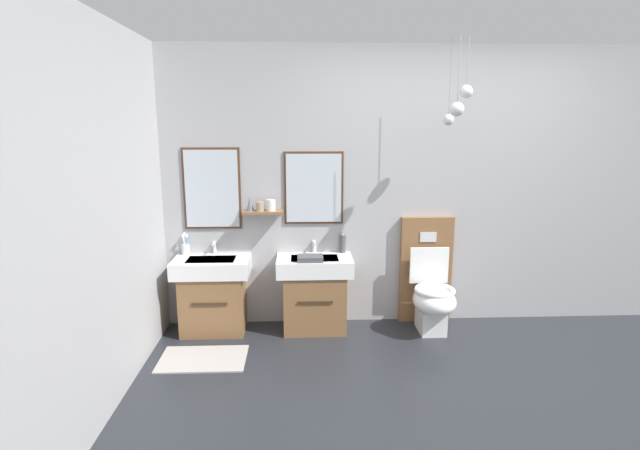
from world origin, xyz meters
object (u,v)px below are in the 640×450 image
(vanity_sink_right, at_px, (315,291))
(toilet, at_px, (430,288))
(toothbrush_cup, at_px, (186,248))
(vanity_sink_left, at_px, (213,292))
(soap_dispenser, at_px, (343,243))
(folded_hand_towel, at_px, (310,258))

(vanity_sink_right, height_order, toilet, toilet)
(vanity_sink_right, height_order, toothbrush_cup, toothbrush_cup)
(vanity_sink_left, xyz_separation_m, toilet, (1.95, -0.03, 0.02))
(soap_dispenser, bearing_deg, vanity_sink_right, -151.09)
(toilet, height_order, folded_hand_towel, toilet)
(vanity_sink_left, relative_size, vanity_sink_right, 1.00)
(toothbrush_cup, xyz_separation_m, soap_dispenser, (1.42, 0.01, 0.03))
(vanity_sink_right, distance_m, toilet, 1.04)
(toothbrush_cup, distance_m, soap_dispenser, 1.42)
(toilet, bearing_deg, soap_dispenser, 167.60)
(vanity_sink_right, bearing_deg, toothbrush_cup, 173.31)
(toilet, bearing_deg, vanity_sink_left, 179.25)
(folded_hand_towel, bearing_deg, toothbrush_cup, 167.39)
(toilet, xyz_separation_m, soap_dispenser, (-0.78, 0.17, 0.38))
(toothbrush_cup, distance_m, folded_hand_towel, 1.15)
(toilet, distance_m, toothbrush_cup, 2.23)
(vanity_sink_right, xyz_separation_m, soap_dispenser, (0.26, 0.15, 0.40))
(vanity_sink_left, relative_size, folded_hand_towel, 3.06)
(vanity_sink_right, height_order, folded_hand_towel, folded_hand_towel)
(toilet, bearing_deg, folded_hand_towel, -175.29)
(folded_hand_towel, bearing_deg, vanity_sink_right, 70.72)
(toothbrush_cup, bearing_deg, vanity_sink_right, -6.69)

